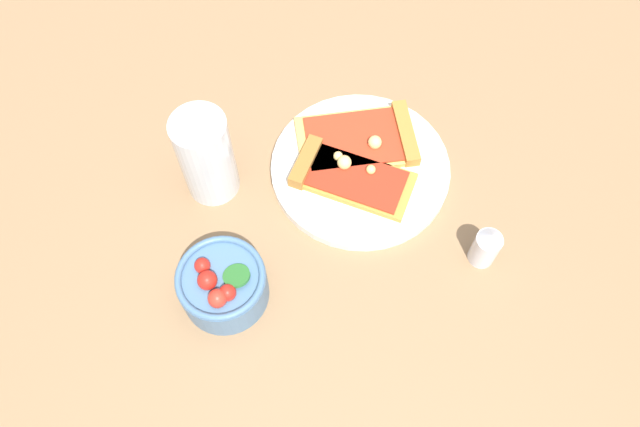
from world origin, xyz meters
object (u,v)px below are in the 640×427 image
at_px(pizza_slice_far, 344,177).
at_px(salad_bowl, 223,285).
at_px(pizza_slice_near, 364,139).
at_px(plate, 360,168).
at_px(soda_glass, 207,159).
at_px(pepper_shaker, 486,247).

xyz_separation_m(pizza_slice_far, salad_bowl, (-0.21, -0.04, 0.01)).
xyz_separation_m(pizza_slice_near, salad_bowl, (-0.27, -0.07, 0.01)).
xyz_separation_m(plate, salad_bowl, (-0.24, -0.04, 0.03)).
height_order(pizza_slice_far, salad_bowl, salad_bowl).
relative_size(plate, salad_bowl, 2.29).
bearing_deg(pizza_slice_near, plate, -135.29).
bearing_deg(soda_glass, pizza_slice_far, -36.48).
height_order(plate, salad_bowl, salad_bowl).
bearing_deg(pizza_slice_far, salad_bowl, -169.32).
relative_size(salad_bowl, soda_glass, 0.79).
bearing_deg(salad_bowl, soda_glass, 63.75).
bearing_deg(salad_bowl, pepper_shaker, -27.15).
xyz_separation_m(plate, pepper_shaker, (0.04, -0.19, 0.02)).
bearing_deg(pizza_slice_far, soda_glass, 143.52).
bearing_deg(pizza_slice_far, pizza_slice_near, 28.58).
bearing_deg(plate, pepper_shaker, -76.88).
distance_m(plate, soda_glass, 0.21).
height_order(pizza_slice_near, pepper_shaker, pepper_shaker).
height_order(pizza_slice_near, soda_glass, soda_glass).
bearing_deg(soda_glass, pizza_slice_near, -19.94).
height_order(soda_glass, pepper_shaker, soda_glass).
relative_size(salad_bowl, pepper_shaker, 1.67).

